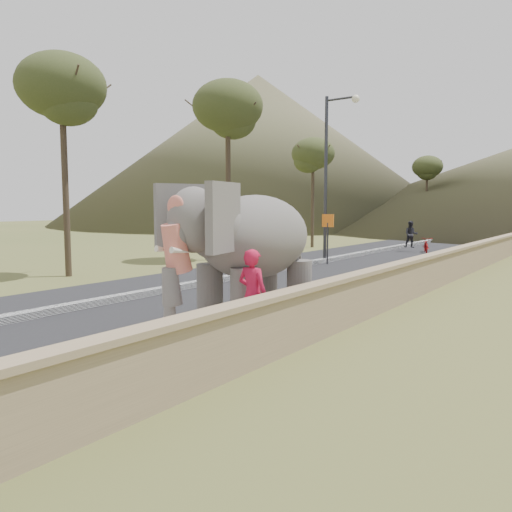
{
  "coord_description": "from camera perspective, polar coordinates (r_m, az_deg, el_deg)",
  "views": [
    {
      "loc": [
        6.76,
        -6.31,
        2.83
      ],
      "look_at": [
        0.2,
        2.59,
        1.7
      ],
      "focal_mm": 35.0,
      "sensor_mm": 36.0,
      "label": 1
    }
  ],
  "objects": [
    {
      "name": "signboard",
      "position": [
        23.88,
        8.2,
        2.93
      ],
      "size": [
        0.6,
        0.08,
        2.4
      ],
      "color": "#2D2D33",
      "rests_on": "ground"
    },
    {
      "name": "trees",
      "position": [
        31.95,
        23.46,
        7.53
      ],
      "size": [
        47.62,
        44.9,
        9.37
      ],
      "color": "#473828",
      "rests_on": "ground"
    },
    {
      "name": "ground",
      "position": [
        9.67,
        -10.32,
        -11.28
      ],
      "size": [
        160.0,
        160.0,
        0.0
      ],
      "primitive_type": "plane",
      "color": "olive",
      "rests_on": "ground"
    },
    {
      "name": "hill_left",
      "position": [
        76.35,
        0.23,
        11.98
      ],
      "size": [
        60.0,
        60.0,
        22.0
      ],
      "primitive_type": "cone",
      "color": "brown",
      "rests_on": "ground"
    },
    {
      "name": "median",
      "position": [
        20.29,
        0.57,
        -1.87
      ],
      "size": [
        0.35,
        120.0,
        0.22
      ],
      "primitive_type": "cube",
      "color": "black",
      "rests_on": "ground"
    },
    {
      "name": "lamppost",
      "position": [
        24.6,
        8.64,
        10.53
      ],
      "size": [
        1.76,
        0.36,
        8.0
      ],
      "color": "#29292E",
      "rests_on": "ground"
    },
    {
      "name": "elephant_and_man",
      "position": [
        11.42,
        -0.02,
        0.03
      ],
      "size": [
        2.55,
        4.43,
        3.08
      ],
      "color": "slate",
      "rests_on": "ground"
    },
    {
      "name": "parapet",
      "position": [
        17.24,
        18.81,
        -2.08
      ],
      "size": [
        0.3,
        120.0,
        1.1
      ],
      "primitive_type": "cube",
      "color": "tan",
      "rests_on": "ground"
    },
    {
      "name": "road",
      "position": [
        20.3,
        0.57,
        -2.14
      ],
      "size": [
        7.0,
        120.0,
        0.03
      ],
      "primitive_type": "cube",
      "color": "black",
      "rests_on": "ground"
    },
    {
      "name": "motorcyclist",
      "position": [
        31.5,
        18.16,
        1.72
      ],
      "size": [
        2.02,
        1.84,
        1.88
      ],
      "color": "maroon",
      "rests_on": "ground"
    },
    {
      "name": "walkway",
      "position": [
        17.87,
        13.71,
        -3.2
      ],
      "size": [
        3.0,
        120.0,
        0.15
      ],
      "primitive_type": "cube",
      "color": "#9E9687",
      "rests_on": "ground"
    }
  ]
}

